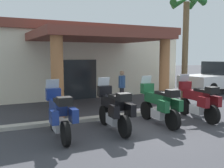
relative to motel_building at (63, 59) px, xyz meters
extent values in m
plane|color=#38383D|center=(0.13, -9.21, -2.07)|extent=(80.00, 80.00, 0.00)
cube|color=silver|center=(-0.01, 0.16, -0.26)|extent=(13.35, 7.08, 3.62)
cube|color=#1E2328|center=(0.13, -3.17, -1.02)|extent=(1.80, 0.17, 2.10)
cube|color=brown|center=(0.22, -5.37, 1.12)|extent=(5.70, 4.74, 0.35)
cylinder|color=#9E663D|center=(-2.06, -7.33, -0.56)|extent=(0.44, 0.44, 3.02)
cylinder|color=#9E663D|center=(2.65, -7.13, -0.56)|extent=(0.44, 0.44, 3.02)
cube|color=brown|center=(-0.01, 0.16, 1.77)|extent=(13.76, 7.49, 0.44)
cylinder|color=black|center=(-2.46, -8.42, -1.74)|extent=(0.15, 0.66, 0.66)
cylinder|color=black|center=(-2.49, -9.97, -1.74)|extent=(0.15, 0.66, 0.66)
cube|color=silver|center=(-2.47, -9.22, -1.70)|extent=(0.33, 0.57, 0.32)
cube|color=navy|center=(-2.47, -9.07, -1.19)|extent=(0.32, 1.16, 0.34)
cube|color=black|center=(-2.48, -9.42, -0.97)|extent=(0.29, 0.61, 0.10)
cube|color=navy|center=(-2.46, -8.44, -0.92)|extent=(0.44, 0.25, 0.36)
cube|color=#B2BCC6|center=(-2.46, -8.36, -0.64)|extent=(0.40, 0.13, 0.36)
cube|color=navy|center=(-2.75, -9.82, -1.31)|extent=(0.19, 0.44, 0.36)
cube|color=navy|center=(-2.23, -9.83, -1.31)|extent=(0.19, 0.44, 0.36)
cube|color=black|center=(-2.49, -9.92, -0.90)|extent=(0.37, 0.33, 0.22)
cylinder|color=black|center=(-0.75, -8.46, -1.74)|extent=(0.16, 0.66, 0.66)
cylinder|color=black|center=(-0.79, -10.01, -1.74)|extent=(0.16, 0.66, 0.66)
cube|color=silver|center=(-0.77, -9.26, -1.70)|extent=(0.34, 0.57, 0.32)
cube|color=black|center=(-0.77, -9.11, -1.19)|extent=(0.33, 1.16, 0.34)
cube|color=black|center=(-0.78, -9.46, -0.97)|extent=(0.30, 0.61, 0.10)
cube|color=black|center=(-0.75, -8.48, -0.92)|extent=(0.45, 0.25, 0.36)
cube|color=#B2BCC6|center=(-0.75, -8.40, -0.64)|extent=(0.40, 0.13, 0.36)
cube|color=black|center=(-1.05, -9.85, -1.31)|extent=(0.19, 0.44, 0.36)
cube|color=black|center=(-0.53, -9.87, -1.31)|extent=(0.19, 0.44, 0.36)
cube|color=black|center=(-0.79, -9.96, -0.90)|extent=(0.37, 0.33, 0.22)
cylinder|color=black|center=(0.94, -8.44, -1.74)|extent=(0.15, 0.66, 0.66)
cylinder|color=black|center=(0.92, -9.99, -1.74)|extent=(0.15, 0.66, 0.66)
cube|color=silver|center=(0.93, -9.24, -1.70)|extent=(0.33, 0.56, 0.32)
cube|color=#19512D|center=(0.93, -9.09, -1.19)|extent=(0.31, 1.15, 0.34)
cube|color=black|center=(0.93, -9.44, -0.97)|extent=(0.29, 0.60, 0.10)
cube|color=#19512D|center=(0.94, -8.46, -0.92)|extent=(0.44, 0.25, 0.36)
cube|color=#B2BCC6|center=(0.94, -8.38, -0.64)|extent=(0.40, 0.12, 0.36)
cube|color=#19512D|center=(0.67, -9.84, -1.31)|extent=(0.19, 0.44, 0.36)
cube|color=#19512D|center=(1.19, -9.84, -1.31)|extent=(0.19, 0.44, 0.36)
cube|color=black|center=(0.92, -9.94, -0.90)|extent=(0.36, 0.32, 0.22)
cylinder|color=black|center=(2.69, -8.43, -1.74)|extent=(0.19, 0.67, 0.66)
cylinder|color=black|center=(2.58, -9.98, -1.74)|extent=(0.19, 0.67, 0.66)
cube|color=silver|center=(2.64, -9.23, -1.70)|extent=(0.36, 0.58, 0.32)
cube|color=maroon|center=(2.65, -9.08, -1.19)|extent=(0.38, 1.17, 0.34)
cube|color=black|center=(2.62, -9.43, -0.97)|extent=(0.32, 0.62, 0.10)
cube|color=maroon|center=(2.69, -8.45, -0.92)|extent=(0.46, 0.27, 0.36)
cube|color=#B2BCC6|center=(2.70, -8.37, -0.64)|extent=(0.41, 0.15, 0.36)
cube|color=maroon|center=(2.33, -9.81, -1.31)|extent=(0.21, 0.45, 0.36)
cube|color=maroon|center=(2.85, -9.84, -1.31)|extent=(0.21, 0.45, 0.36)
cube|color=black|center=(2.59, -9.93, -0.90)|extent=(0.38, 0.34, 0.22)
cylinder|color=black|center=(1.53, -5.36, -1.68)|extent=(0.14, 0.14, 0.80)
cylinder|color=black|center=(1.39, -5.48, -1.68)|extent=(0.14, 0.14, 0.80)
cylinder|color=#335999|center=(1.46, -5.42, -0.99)|extent=(0.32, 0.32, 0.57)
cylinder|color=#335999|center=(1.63, -5.27, -0.96)|extent=(0.09, 0.09, 0.54)
cylinder|color=#335999|center=(1.29, -5.56, -0.96)|extent=(0.09, 0.09, 0.54)
sphere|color=tan|center=(1.46, -5.42, -0.57)|extent=(0.22, 0.22, 0.22)
cylinder|color=black|center=(10.15, -3.29, -1.67)|extent=(0.83, 0.39, 0.80)
cylinder|color=black|center=(6.81, -3.88, -1.67)|extent=(0.83, 0.39, 0.80)
cylinder|color=black|center=(7.10, -5.55, -1.67)|extent=(0.83, 0.39, 0.80)
cube|color=silver|center=(8.63, -4.42, -1.30)|extent=(5.45, 2.77, 0.75)
cube|color=black|center=(9.12, -4.33, -0.52)|extent=(2.08, 2.03, 0.80)
cylinder|color=brown|center=(5.44, -5.16, 0.51)|extent=(0.32, 0.32, 5.16)
cone|color=#236028|center=(6.08, -5.19, 3.26)|extent=(0.42, 1.32, 0.89)
cone|color=#236028|center=(5.66, -4.56, 3.26)|extent=(1.35, 0.80, 0.89)
cone|color=#236028|center=(4.97, -4.72, 3.23)|extent=(1.17, 1.21, 0.82)
cube|color=#ADA89E|center=(0.08, -7.74, -2.01)|extent=(8.81, 0.36, 0.12)
camera|label=1|loc=(-4.15, -16.42, 0.27)|focal=41.80mm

